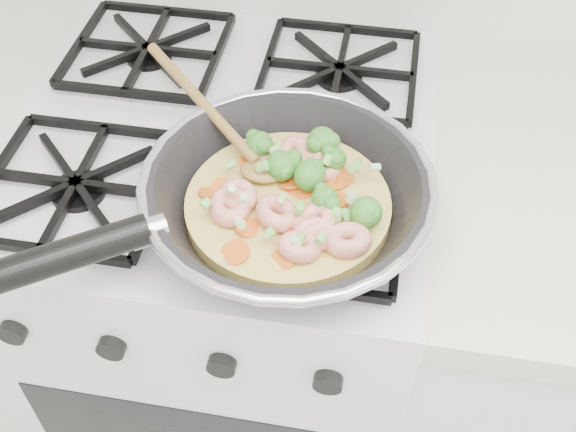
# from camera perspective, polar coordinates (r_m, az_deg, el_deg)

# --- Properties ---
(stove) EXTENTS (0.60, 0.60, 0.92)m
(stove) POSITION_cam_1_polar(r_m,az_deg,el_deg) (1.34, -4.16, -7.61)
(stove) COLOR white
(stove) RESTS_ON ground
(skillet) EXTENTS (0.47, 0.41, 0.09)m
(skillet) POSITION_cam_1_polar(r_m,az_deg,el_deg) (0.83, -0.26, 1.47)
(skillet) COLOR black
(skillet) RESTS_ON stove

